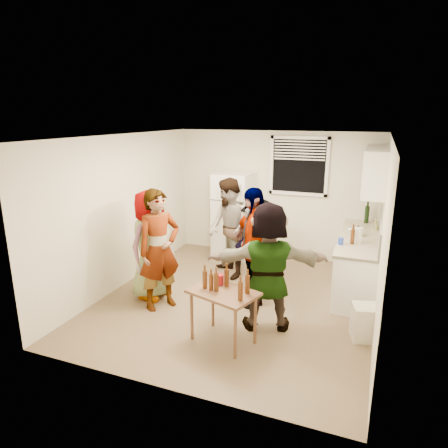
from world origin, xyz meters
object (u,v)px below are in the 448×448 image
at_px(blue_cup, 340,245).
at_px(guest_orange, 266,326).
at_px(beer_bottle_table, 211,290).
at_px(refrigerator, 233,215).
at_px(guest_stripe, 162,306).
at_px(wine_bottle, 366,223).
at_px(kettle, 357,236).
at_px(guest_back_left, 229,275).
at_px(trash_bin, 365,321).
at_px(serving_table, 223,341).
at_px(red_cup, 220,284).
at_px(guest_black, 252,302).
at_px(guest_grey, 153,295).
at_px(beer_bottle_counter, 352,244).
at_px(guest_back_right, 256,285).

distance_m(blue_cup, guest_orange, 1.71).
bearing_deg(beer_bottle_table, refrigerator, 104.95).
bearing_deg(guest_stripe, wine_bottle, -13.30).
distance_m(kettle, guest_back_left, 2.32).
relative_size(trash_bin, serving_table, 0.56).
bearing_deg(red_cup, guest_black, 82.88).
relative_size(guest_grey, guest_black, 0.95).
bearing_deg(beer_bottle_counter, trash_bin, -75.77).
height_order(serving_table, guest_back_left, serving_table).
height_order(serving_table, guest_black, serving_table).
bearing_deg(guest_back_left, guest_orange, -6.67).
distance_m(blue_cup, trash_bin, 1.31).
distance_m(refrigerator, guest_back_left, 1.35).
xyz_separation_m(kettle, guest_orange, (-1.01, -1.78, -0.90)).
relative_size(red_cup, guest_grey, 0.08).
bearing_deg(guest_back_right, wine_bottle, 64.55).
distance_m(kettle, beer_bottle_counter, 0.49).
xyz_separation_m(refrigerator, serving_table, (0.97, -3.05, -0.85)).
distance_m(trash_bin, guest_orange, 1.28).
bearing_deg(guest_black, trash_bin, 29.49).
bearing_deg(trash_bin, red_cup, -163.30).
height_order(refrigerator, guest_black, refrigerator).
bearing_deg(red_cup, wine_bottle, 61.55).
xyz_separation_m(wine_bottle, beer_bottle_counter, (-0.15, -1.36, -0.00)).
bearing_deg(wine_bottle, guest_back_right, -139.71).
xyz_separation_m(serving_table, guest_back_left, (-0.69, 2.04, 0.00)).
bearing_deg(trash_bin, guest_back_right, 147.83).
relative_size(guest_stripe, guest_back_right, 1.20).
xyz_separation_m(guest_back_left, guest_black, (0.70, -0.85, 0.00)).
height_order(guest_stripe, guest_back_left, guest_back_left).
bearing_deg(beer_bottle_counter, kettle, 84.12).
bearing_deg(guest_orange, trash_bin, 168.34).
bearing_deg(beer_bottle_table, guest_stripe, 151.19).
height_order(refrigerator, beer_bottle_table, refrigerator).
bearing_deg(serving_table, guest_stripe, 155.13).
relative_size(blue_cup, guest_back_left, 0.06).
relative_size(blue_cup, guest_grey, 0.06).
height_order(refrigerator, guest_back_left, refrigerator).
height_order(red_cup, guest_stripe, red_cup).
distance_m(serving_table, guest_back_right, 1.83).
height_order(beer_bottle_counter, blue_cup, beer_bottle_counter).
height_order(wine_bottle, trash_bin, wine_bottle).
height_order(refrigerator, guest_stripe, refrigerator).
relative_size(beer_bottle_counter, guest_grey, 0.13).
distance_m(wine_bottle, beer_bottle_table, 3.65).
relative_size(kettle, trash_bin, 0.49).
xyz_separation_m(kettle, guest_stripe, (-2.65, -1.77, -0.90)).
distance_m(refrigerator, blue_cup, 2.54).
height_order(refrigerator, blue_cup, refrigerator).
height_order(trash_bin, serving_table, trash_bin).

